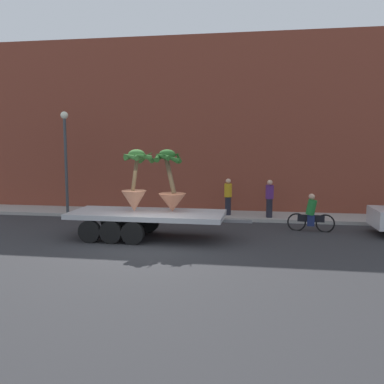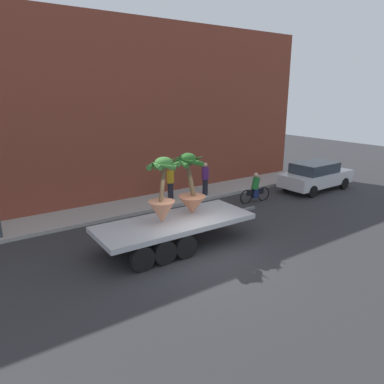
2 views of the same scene
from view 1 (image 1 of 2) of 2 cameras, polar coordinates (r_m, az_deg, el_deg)
ground_plane at (r=14.31m, az=-5.79°, el=-7.47°), size 60.00×60.00×0.00m
sidewalk at (r=20.12m, az=-1.28°, el=-3.07°), size 24.00×2.20×0.15m
building_facade at (r=21.52m, az=-0.47°, el=9.04°), size 24.00×1.20×8.74m
flatbed_trailer at (r=15.52m, az=-7.11°, el=-3.51°), size 6.67×2.29×0.98m
potted_palm_rear at (r=15.32m, az=-2.91°, el=0.58°), size 1.20×1.16×2.29m
potted_palm_middle at (r=15.44m, az=-7.78°, el=0.88°), size 1.26×1.31×2.29m
cyclist at (r=17.21m, az=15.99°, el=-3.01°), size 1.84×0.38×1.54m
pedestrian_near_gate at (r=19.08m, az=10.57°, el=-0.79°), size 0.36×0.36×1.71m
pedestrian_far_left at (r=19.47m, az=4.96°, el=-0.54°), size 0.36×0.36×1.71m
street_lamp at (r=20.82m, az=-16.94°, el=5.70°), size 0.36×0.36×4.83m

